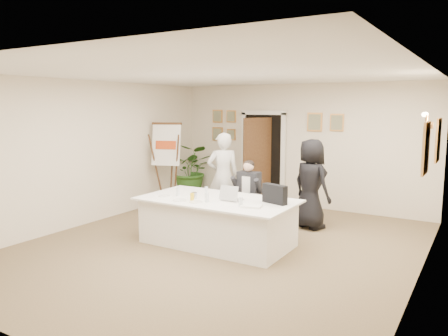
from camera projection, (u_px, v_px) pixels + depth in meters
floor at (219, 247)px, 7.21m from camera, size 7.00×7.00×0.00m
ceiling at (219, 74)px, 6.82m from camera, size 6.00×7.00×0.02m
wall_back at (300, 146)px, 9.98m from camera, size 6.00×0.10×2.80m
wall_front at (21, 204)px, 4.05m from camera, size 6.00×0.10×2.80m
wall_left at (89, 153)px, 8.55m from camera, size 0.10×7.00×2.80m
wall_right at (422, 179)px, 5.48m from camera, size 0.10×7.00×2.80m
doorway at (261, 160)px, 10.33m from camera, size 1.14×0.86×2.20m
pictures_back_wall at (268, 125)px, 10.30m from camera, size 3.40×0.06×0.80m
pictures_right_wall at (432, 144)px, 6.46m from camera, size 0.06×2.20×0.80m
wall_sconce at (428, 120)px, 6.45m from camera, size 0.20×0.30×0.24m
conference_table at (217, 221)px, 7.29m from camera, size 2.58×1.38×0.78m
seated_man at (248, 194)px, 8.17m from camera, size 0.62×0.65×1.32m
flip_chart at (168, 169)px, 10.02m from camera, size 0.68×0.52×1.90m
standing_man at (223, 176)px, 8.90m from camera, size 0.77×0.74×1.77m
standing_woman at (311, 184)px, 8.21m from camera, size 0.98×0.85×1.70m
potted_palm at (191, 170)px, 11.22m from camera, size 1.46×1.35×1.35m
laptop at (232, 192)px, 7.13m from camera, size 0.33×0.35×0.28m
laptop_bag at (275, 194)px, 6.88m from camera, size 0.45×0.24×0.30m
paper_stack at (251, 206)px, 6.65m from camera, size 0.35×0.29×0.03m
plate_left at (164, 196)px, 7.44m from camera, size 0.26×0.26×0.01m
plate_mid at (179, 200)px, 7.11m from camera, size 0.23×0.23×0.01m
plate_near at (196, 202)px, 6.97m from camera, size 0.22×0.22×0.01m
glass_a at (178, 192)px, 7.50m from camera, size 0.07×0.07×0.14m
glass_b at (207, 198)px, 6.99m from camera, size 0.08×0.08×0.14m
glass_c at (241, 202)px, 6.69m from camera, size 0.08×0.08×0.14m
glass_d at (206, 191)px, 7.58m from camera, size 0.07×0.07×0.14m
oj_glass at (192, 197)px, 7.07m from camera, size 0.07×0.07×0.13m
steel_jug at (194, 195)px, 7.25m from camera, size 0.10×0.10×0.11m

